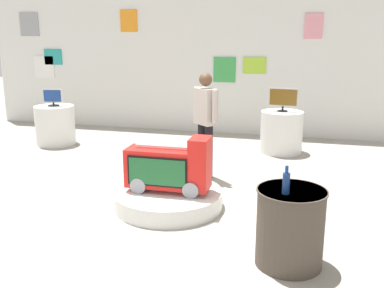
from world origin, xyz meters
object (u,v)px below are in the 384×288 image
(tv_on_center_rear, at_px, (53,98))
(tv_on_left_rear, at_px, (283,98))
(main_display_pedestal, at_px, (169,199))
(novelty_firetruck_tv, at_px, (170,169))
(side_table_round, at_px, (290,227))
(bottle_on_side_table, at_px, (286,183))
(display_pedestal_center_rear, at_px, (55,125))
(shopper_browsing_near_truck, at_px, (205,117))
(display_pedestal_left_rear, at_px, (281,132))

(tv_on_center_rear, bearing_deg, tv_on_left_rear, 6.29)
(main_display_pedestal, distance_m, novelty_firetruck_tv, 0.41)
(side_table_round, relative_size, bottle_on_side_table, 2.88)
(novelty_firetruck_tv, xyz_separation_m, tv_on_center_rear, (-3.25, 2.65, 0.43))
(display_pedestal_center_rear, relative_size, shopper_browsing_near_truck, 0.48)
(main_display_pedestal, height_order, bottle_on_side_table, bottle_on_side_table)
(side_table_round, relative_size, shopper_browsing_near_truck, 0.47)
(main_display_pedestal, xyz_separation_m, bottle_on_side_table, (1.52, -1.23, 0.77))
(tv_on_center_rear, relative_size, side_table_round, 0.50)
(novelty_firetruck_tv, distance_m, display_pedestal_left_rear, 3.38)
(novelty_firetruck_tv, height_order, shopper_browsing_near_truck, shopper_browsing_near_truck)
(novelty_firetruck_tv, bearing_deg, bottle_on_side_table, -39.18)
(novelty_firetruck_tv, relative_size, display_pedestal_left_rear, 1.37)
(display_pedestal_left_rear, xyz_separation_m, shopper_browsing_near_truck, (-1.07, -1.82, 0.56))
(bottle_on_side_table, bearing_deg, tv_on_center_rear, 140.85)
(side_table_round, distance_m, bottle_on_side_table, 0.50)
(novelty_firetruck_tv, bearing_deg, main_display_pedestal, 162.88)
(side_table_round, bearing_deg, tv_on_center_rear, 142.07)
(novelty_firetruck_tv, height_order, tv_on_center_rear, tv_on_center_rear)
(shopper_browsing_near_truck, bearing_deg, main_display_pedestal, -98.12)
(display_pedestal_left_rear, bearing_deg, side_table_round, -85.70)
(main_display_pedestal, distance_m, shopper_browsing_near_truck, 1.58)
(display_pedestal_left_rear, height_order, side_table_round, display_pedestal_left_rear)
(tv_on_center_rear, distance_m, bottle_on_side_table, 6.13)
(main_display_pedestal, relative_size, side_table_round, 1.83)
(shopper_browsing_near_truck, bearing_deg, display_pedestal_left_rear, 59.62)
(tv_on_left_rear, height_order, bottle_on_side_table, tv_on_left_rear)
(display_pedestal_center_rear, relative_size, bottle_on_side_table, 2.94)
(tv_on_left_rear, height_order, shopper_browsing_near_truck, shopper_browsing_near_truck)
(bottle_on_side_table, bearing_deg, side_table_round, 65.33)
(display_pedestal_left_rear, bearing_deg, shopper_browsing_near_truck, -120.38)
(display_pedestal_left_rear, bearing_deg, main_display_pedestal, -111.79)
(display_pedestal_left_rear, relative_size, tv_on_left_rear, 1.45)
(tv_on_center_rear, distance_m, shopper_browsing_near_truck, 3.67)
(main_display_pedestal, height_order, shopper_browsing_near_truck, shopper_browsing_near_truck)
(main_display_pedestal, bearing_deg, tv_on_left_rear, 68.18)
(tv_on_center_rear, distance_m, side_table_round, 6.12)
(novelty_firetruck_tv, xyz_separation_m, side_table_round, (1.55, -1.10, -0.13))
(display_pedestal_left_rear, bearing_deg, tv_on_left_rear, -84.22)
(tv_on_left_rear, relative_size, side_table_round, 0.70)
(bottle_on_side_table, height_order, shopper_browsing_near_truck, shopper_browsing_near_truck)
(side_table_round, bearing_deg, main_display_pedestal, 144.92)
(tv_on_left_rear, relative_size, display_pedestal_center_rear, 0.69)
(side_table_round, distance_m, shopper_browsing_near_truck, 2.85)
(tv_on_left_rear, bearing_deg, display_pedestal_center_rear, -173.76)
(bottle_on_side_table, bearing_deg, tv_on_left_rear, 93.45)
(display_pedestal_left_rear, bearing_deg, tv_on_center_rear, -173.66)
(main_display_pedestal, relative_size, display_pedestal_center_rear, 1.79)
(tv_on_left_rear, bearing_deg, bottle_on_side_table, -86.55)
(main_display_pedestal, bearing_deg, bottle_on_side_table, -38.93)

